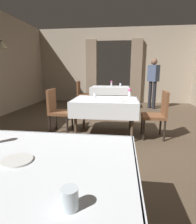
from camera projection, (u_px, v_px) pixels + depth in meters
The scene contains 17 objects.
ground at pixel (103, 134), 3.90m from camera, with size 10.08×10.08×0.00m, color #4C3D2D.
wall_back at pixel (114, 66), 7.61m from camera, with size 6.40×0.27×3.00m.
dining_table_near at pixel (32, 172), 1.20m from camera, with size 1.37×1.06×0.75m.
dining_table_mid at pixel (105, 104), 3.74m from camera, with size 1.31×0.99×0.75m.
dining_table_far at pixel (110, 89), 6.62m from camera, with size 1.37×0.92×0.75m.
chair_mid_left at pixel (57, 109), 3.91m from camera, with size 0.44×0.44×0.93m.
chair_mid_right at pixel (158, 112), 3.57m from camera, with size 0.44×0.44×0.93m.
chair_far_left at pixel (82, 92), 6.86m from camera, with size 0.44×0.44×0.93m.
glass_near_b at pixel (70, 199), 0.75m from camera, with size 0.07×0.07×0.10m, color silver.
plate_near_c at pixel (17, 160), 1.16m from camera, with size 0.20×0.20×0.01m, color white.
flower_vase_mid at pixel (130, 92), 3.94m from camera, with size 0.07×0.07×0.19m.
plate_mid_b at pixel (120, 101), 3.47m from camera, with size 0.22×0.22×0.01m, color white.
glass_mid_c at pixel (95, 96), 3.82m from camera, with size 0.07×0.07×0.10m, color silver.
plate_mid_d at pixel (119, 98), 3.78m from camera, with size 0.19×0.19×0.01m, color white.
flower_vase_far at pixel (111, 83), 6.55m from camera, with size 0.07×0.07×0.21m.
glass_far_b at pixel (120, 85), 6.82m from camera, with size 0.07×0.07×0.11m, color silver.
person_waiter_by_doorway at pixel (153, 79), 6.31m from camera, with size 0.40×0.41×1.72m.
Camera 1 is at (0.39, -3.68, 1.31)m, focal length 29.34 mm.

